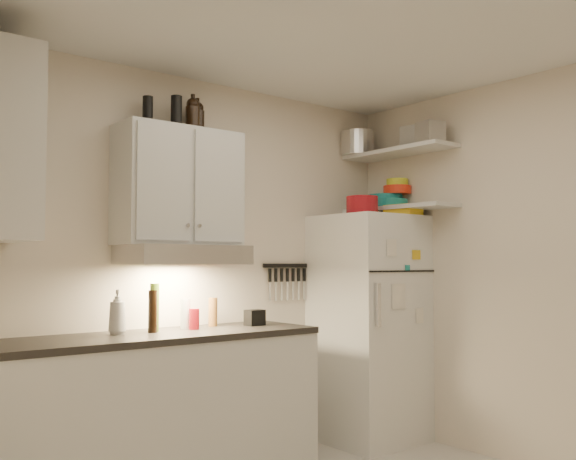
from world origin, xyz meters
TOP-DOWN VIEW (x-y plane):
  - ceiling at (0.00, 0.00)m, footprint 3.20×3.00m
  - back_wall at (0.00, 1.51)m, footprint 3.20×0.02m
  - left_wall at (-1.61, 0.00)m, footprint 0.02×3.00m
  - right_wall at (1.61, 0.00)m, footprint 0.02×3.00m
  - base_cabinet at (-0.55, 1.20)m, footprint 2.10×0.60m
  - countertop at (-0.55, 1.20)m, footprint 2.10×0.62m
  - upper_cabinet at (-0.30, 1.33)m, footprint 0.80×0.33m
  - range_hood at (-0.30, 1.27)m, footprint 0.76×0.46m
  - fridge at (1.25, 1.16)m, footprint 0.70×0.68m
  - shelf_hi at (1.45, 1.02)m, footprint 0.30×0.95m
  - shelf_lo at (1.45, 1.02)m, footprint 0.30×0.95m
  - knife_strip at (0.70, 1.49)m, footprint 0.42×0.02m
  - dutch_oven at (1.12, 1.09)m, footprint 0.29×0.29m
  - book_stack at (1.41, 0.95)m, footprint 0.22×0.26m
  - spice_jar at (1.34, 1.16)m, footprint 0.07×0.07m
  - stock_pot at (1.37, 1.40)m, footprint 0.35×0.35m
  - tin_a at (1.51, 0.92)m, footprint 0.20×0.18m
  - tin_b at (1.43, 0.70)m, footprint 0.19×0.19m
  - bowl_teal at (1.49, 1.21)m, footprint 0.27×0.27m
  - bowl_orange at (1.53, 1.11)m, footprint 0.22×0.22m
  - bowl_yellow at (1.53, 1.11)m, footprint 0.17×0.17m
  - plates at (1.45, 1.10)m, footprint 0.33×0.33m
  - growler_a at (-0.21, 1.32)m, footprint 0.12×0.12m
  - growler_b at (-0.12, 1.41)m, footprint 0.12×0.12m
  - thermos_a at (-0.33, 1.31)m, footprint 0.08×0.08m
  - thermos_b at (-0.50, 1.37)m, footprint 0.08×0.08m
  - soap_bottle at (-0.72, 1.29)m, footprint 0.15×0.15m
  - pepper_mill at (-0.02, 1.36)m, footprint 0.07×0.07m
  - oil_bottle at (-0.48, 1.30)m, footprint 0.06×0.06m
  - vinegar_bottle at (-0.52, 1.24)m, footprint 0.05×0.05m
  - clear_bottle at (-0.25, 1.32)m, footprint 0.08×0.08m
  - red_jar at (-0.23, 1.25)m, footprint 0.08×0.08m
  - caddy at (0.22, 1.22)m, footprint 0.13×0.09m

SIDE VIEW (x-z plane):
  - base_cabinet at x=-0.55m, z-range 0.00..0.88m
  - fridge at x=1.25m, z-range 0.00..1.70m
  - countertop at x=-0.55m, z-range 0.88..0.92m
  - caddy at x=0.22m, z-range 0.92..1.02m
  - red_jar at x=-0.23m, z-range 0.92..1.05m
  - pepper_mill at x=-0.02m, z-range 0.92..1.11m
  - clear_bottle at x=-0.25m, z-range 0.92..1.11m
  - vinegar_bottle at x=-0.52m, z-range 0.92..1.17m
  - soap_bottle at x=-0.72m, z-range 0.92..1.21m
  - oil_bottle at x=-0.48m, z-range 0.92..1.21m
  - back_wall at x=0.00m, z-range 0.00..2.60m
  - left_wall at x=-1.61m, z-range 0.00..2.60m
  - right_wall at x=1.61m, z-range 0.00..2.60m
  - knife_strip at x=0.70m, z-range 1.31..1.33m
  - range_hood at x=-0.30m, z-range 1.33..1.45m
  - book_stack at x=1.41m, z-range 1.70..1.78m
  - spice_jar at x=1.34m, z-range 1.70..1.80m
  - shelf_lo at x=1.45m, z-range 1.75..1.77m
  - dutch_oven at x=1.12m, z-range 1.70..1.84m
  - plates at x=1.45m, z-range 1.77..1.84m
  - upper_cabinet at x=-0.30m, z-range 1.45..2.20m
  - bowl_teal at x=1.49m, z-range 1.77..1.88m
  - bowl_orange at x=1.53m, z-range 1.88..1.95m
  - bowl_yellow at x=1.53m, z-range 1.95..2.01m
  - shelf_hi at x=1.45m, z-range 2.19..2.22m
  - thermos_b at x=-0.50m, z-range 2.20..2.39m
  - tin_b at x=1.43m, z-range 2.21..2.38m
  - tin_a at x=1.51m, z-range 2.21..2.39m
  - thermos_a at x=-0.33m, z-range 2.20..2.41m
  - growler_a at x=-0.21m, z-range 2.20..2.42m
  - stock_pot at x=1.37m, z-range 2.21..2.41m
  - growler_b at x=-0.12m, z-range 2.20..2.43m
  - ceiling at x=0.00m, z-range 2.60..2.62m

